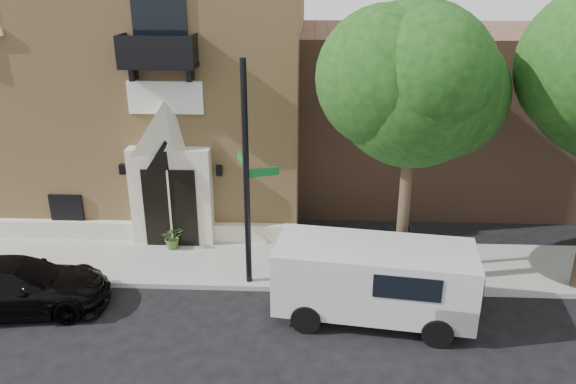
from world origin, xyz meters
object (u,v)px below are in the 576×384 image
object	(u,v)px
black_sedan	(14,286)
dumpster	(393,260)
cargo_van	(381,280)
street_sign	(247,177)
fire_hydrant	(401,268)
pedestrian_near	(404,233)

from	to	relation	value
black_sedan	dumpster	size ratio (longest dim) A/B	2.51
cargo_van	street_sign	world-z (taller)	street_sign
black_sedan	fire_hydrant	size ratio (longest dim) A/B	6.07
black_sedan	cargo_van	size ratio (longest dim) A/B	0.93
street_sign	dumpster	xyz separation A→B (m)	(4.12, 0.34, -2.59)
cargo_van	pedestrian_near	size ratio (longest dim) A/B	3.32
fire_hydrant	cargo_van	bearing A→B (deg)	-115.07
pedestrian_near	cargo_van	bearing A→B (deg)	47.10
fire_hydrant	dumpster	xyz separation A→B (m)	(-0.23, 0.13, 0.20)
black_sedan	cargo_van	bearing A→B (deg)	-98.04
dumpster	fire_hydrant	bearing A→B (deg)	-17.78
street_sign	dumpster	world-z (taller)	street_sign
street_sign	fire_hydrant	bearing A→B (deg)	-18.06
cargo_van	pedestrian_near	world-z (taller)	cargo_van
dumpster	pedestrian_near	xyz separation A→B (m)	(0.50, 1.38, 0.20)
fire_hydrant	dumpster	size ratio (longest dim) A/B	0.41
street_sign	fire_hydrant	xyz separation A→B (m)	(4.35, 0.21, -2.79)
cargo_van	fire_hydrant	world-z (taller)	cargo_van
dumpster	street_sign	bearing A→B (deg)	-164.91
fire_hydrant	pedestrian_near	bearing A→B (deg)	80.11
black_sedan	pedestrian_near	bearing A→B (deg)	-81.38
fire_hydrant	black_sedan	bearing A→B (deg)	-170.56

